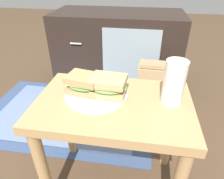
# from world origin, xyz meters

# --- Properties ---
(side_table) EXTENTS (0.56, 0.36, 0.46)m
(side_table) POSITION_xyz_m (0.00, 0.00, 0.37)
(side_table) COLOR tan
(side_table) RESTS_ON ground
(tv_cabinet) EXTENTS (0.96, 0.46, 0.58)m
(tv_cabinet) POSITION_xyz_m (-0.11, 0.95, 0.29)
(tv_cabinet) COLOR black
(tv_cabinet) RESTS_ON ground
(area_rug) EXTENTS (1.13, 0.73, 0.01)m
(area_rug) POSITION_xyz_m (-0.38, 0.45, 0.00)
(area_rug) COLOR #384C72
(area_rug) RESTS_ON ground
(plate) EXTENTS (0.24, 0.24, 0.01)m
(plate) POSITION_xyz_m (-0.07, 0.03, 0.47)
(plate) COLOR silver
(plate) RESTS_ON side_table
(sandwich_front) EXTENTS (0.14, 0.12, 0.07)m
(sandwich_front) POSITION_xyz_m (-0.11, 0.04, 0.50)
(sandwich_front) COLOR tan
(sandwich_front) RESTS_ON plate
(sandwich_back) EXTENTS (0.14, 0.11, 0.07)m
(sandwich_back) POSITION_xyz_m (-0.02, 0.03, 0.50)
(sandwich_back) COLOR tan
(sandwich_back) RESTS_ON plate
(beer_glass) EXTENTS (0.07, 0.07, 0.16)m
(beer_glass) POSITION_xyz_m (0.20, 0.03, 0.53)
(beer_glass) COLOR silver
(beer_glass) RESTS_ON side_table
(paper_bag) EXTENTS (0.22, 0.14, 0.39)m
(paper_bag) POSITION_xyz_m (0.18, 0.52, 0.19)
(paper_bag) COLOR tan
(paper_bag) RESTS_ON ground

